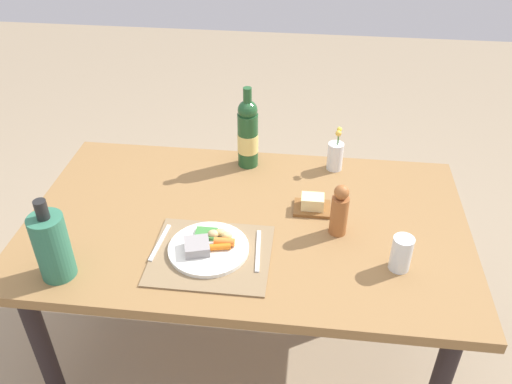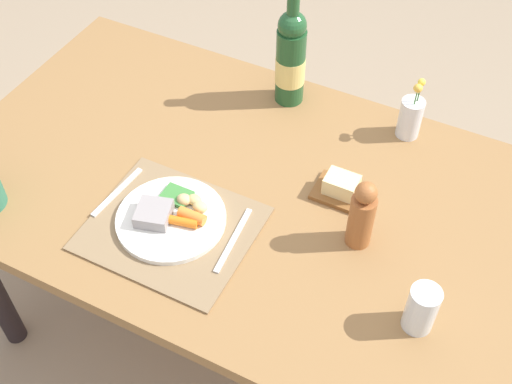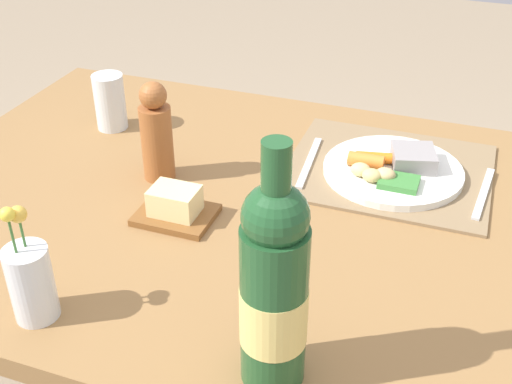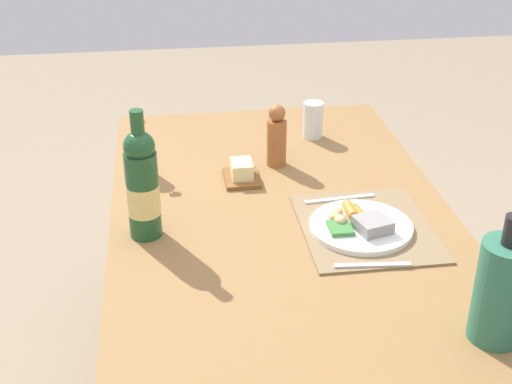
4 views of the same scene
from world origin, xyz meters
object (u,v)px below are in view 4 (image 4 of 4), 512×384
Objects in this scene: pepper_mill at (277,137)px; butter_dish at (242,173)px; water_tumbler at (313,122)px; fork at (373,265)px; wine_bottle at (142,185)px; cooler_bottle at (501,290)px; knife at (340,199)px; dinner_plate at (360,225)px; flower_vase at (142,155)px; dining_table at (283,243)px.

butter_dish is at bearing 127.49° from pepper_mill.
butter_dish is 1.10× the size of water_tumbler.
butter_dish is at bearing 31.85° from fork.
butter_dish is 0.68× the size of pepper_mill.
wine_bottle reaches higher than fork.
cooler_bottle is 1.46× the size of pepper_mill.
wine_bottle is (0.22, 0.52, 0.13)m from fork.
pepper_mill is (-0.19, 0.15, 0.04)m from water_tumbler.
dinner_plate is at bearing 179.55° from knife.
dinner_plate is 0.47m from cooler_bottle.
fork and knife have the same top height.
dinner_plate is at bearing 19.74° from cooler_bottle.
fork is 0.60m from pepper_mill.
cooler_bottle is at bearing -142.67° from fork.
wine_bottle is (0.06, 0.53, 0.12)m from dinner_plate.
butter_dish reaches higher than fork.
pepper_mill reaches higher than flower_vase.
dinner_plate is 0.79× the size of wine_bottle.
flower_vase is at bearing 48.03° from fork.
dining_table is at bearing -83.49° from wine_bottle.
wine_bottle is 1.74× the size of pepper_mill.
cooler_bottle reaches higher than flower_vase.
cooler_bottle is at bearing -140.21° from flower_vase.
water_tumbler is 0.62× the size of pepper_mill.
wine_bottle is at bearing 71.81° from fork.
dinner_plate is at bearing -160.68° from pepper_mill.
pepper_mill is (0.85, 0.30, -0.02)m from cooler_bottle.
dining_table is 0.50m from flower_vase.
dining_table is at bearing 31.91° from cooler_bottle.
water_tumbler is (0.28, -0.27, 0.03)m from butter_dish.
flower_vase is (0.57, 0.53, 0.05)m from fork.
dining_table is 8.46× the size of fork.
dinner_plate is (-0.10, -0.18, 0.10)m from dining_table.
dinner_plate reaches higher than knife.
wine_bottle reaches higher than flower_vase.
pepper_mill is at bearing 141.35° from water_tumbler.
wine_bottle is 2.55× the size of butter_dish.
flower_vase reaches higher than fork.
water_tumbler is at bearing 8.22° from cooler_bottle.
water_tumbler reaches higher than butter_dish.
fork is 0.92× the size of knife.
wine_bottle reaches higher than knife.
dining_table is at bearing 36.75° from fork.
dining_table is at bearing -129.74° from flower_vase.
fork is at bearing -148.38° from dining_table.
fork reaches higher than dining_table.
flower_vase is 0.55× the size of wine_bottle.
dining_table is 0.20m from knife.
knife is (0.16, 0.01, -0.01)m from dinner_plate.
wine_bottle reaches higher than butter_dish.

